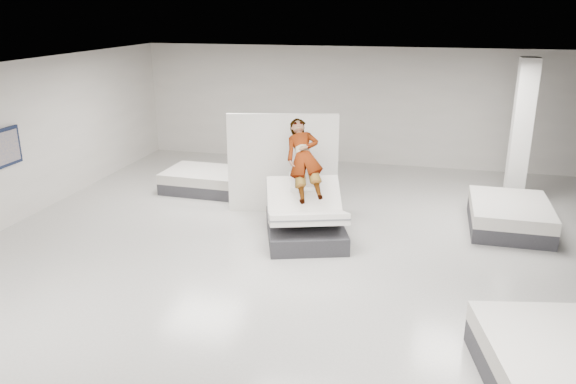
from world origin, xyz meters
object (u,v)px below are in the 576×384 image
Objects in this scene: person at (304,172)px; remote at (318,189)px; column at (521,132)px; divider_panel at (283,163)px; hero_bed at (305,220)px; flat_bed_left_far at (205,180)px; wall_poster at (3,148)px; flat_bed_right_far at (509,216)px; flat_bed_right_near at (561,371)px.

person is 0.47m from remote.
divider_panel is at bearing -159.64° from column.
person is (-0.10, 0.30, 0.85)m from hero_bed.
person is 3.64m from flat_bed_left_far.
hero_bed is at bearing 7.72° from wall_poster.
wall_poster is at bearing 172.38° from person.
wall_poster is (-5.03, -2.18, 0.54)m from divider_panel.
person is 0.97× the size of flat_bed_left_far.
hero_bed is 4.09m from flat_bed_right_far.
flat_bed_left_far is at bearing 126.89° from person.
wall_poster is at bearing -158.07° from column.
person is 1.88× the size of wall_poster.
wall_poster is at bearing -132.74° from flat_bed_left_far.
flat_bed_left_far is at bearing 143.94° from divider_panel.
remote is at bearing -66.62° from divider_panel.
divider_panel reaches higher than flat_bed_right_near.
flat_bed_right_near is at bearing -64.48° from person.
hero_bed reaches higher than flat_bed_left_far.
hero_bed is at bearing -90.00° from person.
person is 0.77× the size of divider_panel.
person is 0.90× the size of flat_bed_right_far.
person is at bearing 10.76° from wall_poster.
divider_panel is 2.45× the size of wall_poster.
flat_bed_right_near is (4.57, -5.11, -0.77)m from divider_panel.
divider_panel is at bearing 119.85° from hero_bed.
flat_bed_left_far is 0.58× the size of column.
remote is at bearing -57.85° from person.
remote is 0.08× the size of flat_bed_left_far.
remote is 1.70m from divider_panel.
divider_panel is 0.73× the size of column.
remote reaches higher than flat_bed_right_near.
flat_bed_right_far reaches higher than flat_bed_left_far.
divider_panel is 4.68m from flat_bed_right_far.
remote is 5.05m from column.
column is 10.71m from wall_poster.
wall_poster is (-2.85, -3.09, 1.35)m from flat_bed_left_far.
person reaches higher than flat_bed_left_far.
remote is 3.94m from flat_bed_right_far.
divider_panel is at bearing -22.53° from flat_bed_left_far.
divider_panel is (-0.70, 1.09, -0.16)m from person.
hero_bed is 0.93× the size of flat_bed_right_near.
person reaches higher than flat_bed_right_near.
column is (3.88, 3.17, 0.61)m from remote.
flat_bed_right_near is (3.55, -3.76, -0.70)m from remote.
column is (0.28, 1.75, 1.33)m from flat_bed_right_far.
person is at bearing 108.38° from hero_bed.
flat_bed_left_far is at bearing 47.26° from wall_poster.
remote is at bearing 7.78° from wall_poster.
hero_bed is 1.20× the size of flat_bed_left_far.
column is (4.90, 1.82, 0.54)m from divider_panel.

